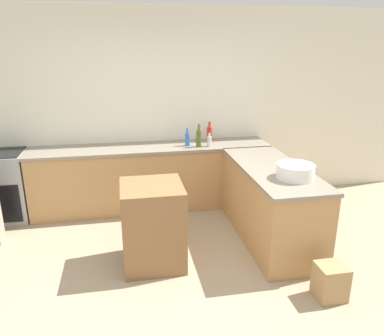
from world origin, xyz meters
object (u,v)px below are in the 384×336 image
water_bottle_blue (187,139)px  olive_oil_bottle (199,138)px  mixing_bowl (295,171)px  island_table (153,225)px  paper_bag (330,282)px  range_oven (3,186)px  vinegar_bottle_clear (209,141)px  hot_sauce_bottle (209,134)px

water_bottle_blue → olive_oil_bottle: (0.14, -0.08, 0.02)m
mixing_bowl → island_table: bearing=175.9°
island_table → olive_oil_bottle: 1.60m
olive_oil_bottle → paper_bag: size_ratio=0.93×
mixing_bowl → olive_oil_bottle: size_ratio=1.26×
range_oven → mixing_bowl: mixing_bowl is taller
island_table → mixing_bowl: size_ratio=2.25×
island_table → water_bottle_blue: bearing=66.3°
water_bottle_blue → vinegar_bottle_clear: size_ratio=1.35×
island_table → water_bottle_blue: water_bottle_blue is taller
island_table → paper_bag: bearing=-30.1°
hot_sauce_bottle → mixing_bowl: bearing=-72.4°
water_bottle_blue → paper_bag: (0.91, -2.26, -0.82)m
mixing_bowl → paper_bag: mixing_bowl is taller
island_table → vinegar_bottle_clear: vinegar_bottle_clear is taller
mixing_bowl → hot_sauce_bottle: 1.73m
mixing_bowl → olive_oil_bottle: (-0.72, 1.40, 0.05)m
olive_oil_bottle → vinegar_bottle_clear: (0.14, -0.00, -0.05)m
paper_bag → island_table: bearing=149.9°
water_bottle_blue → hot_sauce_bottle: (0.34, 0.16, 0.02)m
range_oven → vinegar_bottle_clear: bearing=-2.9°
olive_oil_bottle → range_oven: bearing=176.9°
range_oven → mixing_bowl: 3.67m
vinegar_bottle_clear → olive_oil_bottle: bearing=179.9°
range_oven → mixing_bowl: size_ratio=2.32×
range_oven → island_table: 2.32m
hot_sauce_bottle → paper_bag: size_ratio=0.87×
mixing_bowl → paper_bag: 1.11m
range_oven → vinegar_bottle_clear: (2.71, -0.14, 0.51)m
island_table → mixing_bowl: 1.56m
water_bottle_blue → olive_oil_bottle: size_ratio=0.80×
olive_oil_bottle → paper_bag: bearing=-70.5°
island_table → hot_sauce_bottle: 1.89m
island_table → vinegar_bottle_clear: bearing=55.5°
range_oven → hot_sauce_bottle: size_ratio=3.13×
hot_sauce_bottle → paper_bag: 2.62m
island_table → water_bottle_blue: size_ratio=3.56×
water_bottle_blue → mixing_bowl: bearing=-59.8°
olive_oil_bottle → vinegar_bottle_clear: olive_oil_bottle is taller
range_oven → paper_bag: (3.34, -2.31, -0.28)m
range_oven → water_bottle_blue: 2.49m
range_oven → paper_bag: bearing=-34.7°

